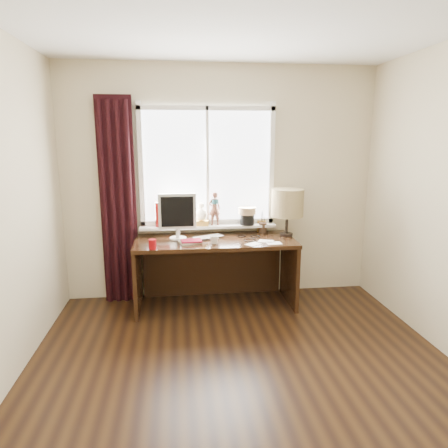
{
  "coord_description": "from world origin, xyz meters",
  "views": [
    {
      "loc": [
        -0.49,
        -2.48,
        1.82
      ],
      "look_at": [
        -0.05,
        1.25,
        1.0
      ],
      "focal_mm": 32.0,
      "sensor_mm": 36.0,
      "label": 1
    }
  ],
  "objects": [
    {
      "name": "floor",
      "position": [
        0.0,
        0.0,
        0.0
      ],
      "size": [
        3.5,
        4.0,
        0.0
      ],
      "primitive_type": "cube",
      "color": "#301D0C",
      "rests_on": "ground"
    },
    {
      "name": "wall_back",
      "position": [
        0.0,
        2.0,
        1.3
      ],
      "size": [
        3.5,
        0.0,
        2.6
      ],
      "primitive_type": "cube",
      "rotation": [
        1.57,
        0.0,
        0.0
      ],
      "color": "#C4B392",
      "rests_on": "ground"
    },
    {
      "name": "laptop",
      "position": [
        -0.17,
        1.68,
        0.76
      ],
      "size": [
        0.38,
        0.33,
        0.03
      ],
      "primitive_type": "imported",
      "rotation": [
        0.0,
        0.0,
        0.47
      ],
      "color": "silver",
      "rests_on": "desk"
    },
    {
      "name": "mug",
      "position": [
        -0.13,
        1.46,
        0.8
      ],
      "size": [
        0.12,
        0.12,
        0.09
      ],
      "primitive_type": "imported",
      "rotation": [
        0.0,
        0.0,
        0.84
      ],
      "color": "white",
      "rests_on": "desk"
    },
    {
      "name": "red_cup",
      "position": [
        -0.74,
        1.33,
        0.8
      ],
      "size": [
        0.07,
        0.07,
        0.1
      ],
      "primitive_type": "cylinder",
      "color": "#93070B",
      "rests_on": "desk"
    },
    {
      "name": "window",
      "position": [
        -0.16,
        1.95,
        1.3
      ],
      "size": [
        1.52,
        0.23,
        1.4
      ],
      "color": "white",
      "rests_on": "ground"
    },
    {
      "name": "curtain",
      "position": [
        -1.13,
        1.91,
        1.12
      ],
      "size": [
        0.38,
        0.09,
        2.25
      ],
      "color": "black",
      "rests_on": "floor"
    },
    {
      "name": "desk",
      "position": [
        -0.1,
        1.73,
        0.51
      ],
      "size": [
        1.7,
        0.7,
        0.75
      ],
      "color": "#341E11",
      "rests_on": "floor"
    },
    {
      "name": "monitor",
      "position": [
        -0.49,
        1.7,
        1.03
      ],
      "size": [
        0.4,
        0.18,
        0.49
      ],
      "color": "beige",
      "rests_on": "desk"
    },
    {
      "name": "notebook_stack",
      "position": [
        -0.36,
        1.52,
        0.77
      ],
      "size": [
        0.26,
        0.21,
        0.03
      ],
      "color": "beige",
      "rests_on": "desk"
    },
    {
      "name": "brush_holder",
      "position": [
        0.47,
        1.86,
        0.81
      ],
      "size": [
        0.09,
        0.09,
        0.25
      ],
      "color": "black",
      "rests_on": "desk"
    },
    {
      "name": "icon_frame",
      "position": [
        0.47,
        1.93,
        0.81
      ],
      "size": [
        0.1,
        0.04,
        0.13
      ],
      "color": "gold",
      "rests_on": "desk"
    },
    {
      "name": "table_lamp",
      "position": [
        0.7,
        1.7,
        1.11
      ],
      "size": [
        0.35,
        0.35,
        0.52
      ],
      "color": "black",
      "rests_on": "desk"
    },
    {
      "name": "loose_papers",
      "position": [
        0.39,
        1.43,
        0.75
      ],
      "size": [
        0.39,
        0.27,
        0.0
      ],
      "color": "white",
      "rests_on": "desk"
    },
    {
      "name": "desk_cables",
      "position": [
        0.27,
        1.64,
        0.75
      ],
      "size": [
        0.27,
        0.32,
        0.01
      ],
      "color": "black",
      "rests_on": "desk"
    }
  ]
}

